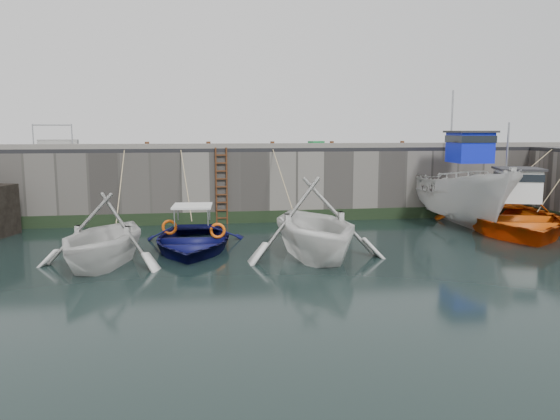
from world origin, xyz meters
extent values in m
plane|color=black|center=(0.00, 0.00, 0.00)|extent=(120.00, 120.00, 0.00)
cube|color=slate|center=(0.00, 12.50, 1.50)|extent=(30.00, 5.00, 3.00)
cube|color=black|center=(0.00, 12.50, 3.08)|extent=(30.00, 5.00, 0.16)
cube|color=slate|center=(0.00, 10.15, 3.26)|extent=(30.00, 0.30, 0.20)
cube|color=black|center=(0.00, 9.96, 0.25)|extent=(30.00, 0.08, 0.50)
cylinder|color=#3F1E0F|center=(-2.22, 9.92, 1.60)|extent=(0.07, 0.07, 3.20)
cylinder|color=#3F1E0F|center=(-1.78, 9.92, 1.60)|extent=(0.07, 0.07, 3.20)
cube|color=#3F1E0F|center=(-2.00, 9.90, 0.25)|extent=(0.44, 0.06, 0.05)
cube|color=#3F1E0F|center=(-2.00, 9.90, 0.58)|extent=(0.44, 0.06, 0.05)
cube|color=#3F1E0F|center=(-2.00, 9.90, 0.91)|extent=(0.44, 0.06, 0.05)
cube|color=#3F1E0F|center=(-2.00, 9.90, 1.24)|extent=(0.44, 0.06, 0.05)
cube|color=#3F1E0F|center=(-2.00, 9.90, 1.57)|extent=(0.44, 0.06, 0.05)
cube|color=#3F1E0F|center=(-2.00, 9.90, 1.90)|extent=(0.44, 0.06, 0.05)
cube|color=#3F1E0F|center=(-2.00, 9.90, 2.23)|extent=(0.44, 0.06, 0.05)
cube|color=#3F1E0F|center=(-2.00, 9.90, 2.56)|extent=(0.44, 0.06, 0.05)
cube|color=#3F1E0F|center=(-2.00, 9.90, 2.89)|extent=(0.44, 0.06, 0.05)
imported|color=silver|center=(-5.79, 3.30, 0.00)|extent=(5.05, 5.49, 2.42)
imported|color=#0A0B3E|center=(-3.24, 5.23, 0.00)|extent=(4.11, 5.49, 1.08)
imported|color=white|center=(0.48, 3.35, 0.00)|extent=(5.08, 5.72, 2.78)
imported|color=silver|center=(7.91, 8.38, 1.13)|extent=(3.17, 7.76, 2.96)
cube|color=#0E1DD5|center=(7.89, 7.78, 3.21)|extent=(1.46, 1.55, 1.20)
cube|color=black|center=(7.89, 7.78, 3.56)|extent=(1.52, 1.61, 0.28)
cube|color=#262628|center=(7.89, 7.78, 3.85)|extent=(1.66, 1.76, 0.08)
cylinder|color=#A5A8AD|center=(7.96, 9.58, 4.11)|extent=(0.08, 0.08, 3.00)
imported|color=#D64D0B|center=(9.17, 6.62, 0.44)|extent=(7.50, 8.90, 1.57)
cube|color=white|center=(8.98, 6.05, 1.82)|extent=(1.79, 1.86, 1.20)
cube|color=black|center=(8.98, 6.05, 2.17)|extent=(1.87, 1.93, 0.28)
cube|color=#262628|center=(8.98, 6.05, 2.46)|extent=(2.04, 2.11, 0.08)
cylinder|color=#A5A8AD|center=(9.54, 7.76, 2.72)|extent=(0.08, 0.08, 3.00)
cube|color=#198A3D|center=(2.30, 11.09, 3.29)|extent=(0.73, 0.63, 0.27)
cylinder|color=#A5A8AD|center=(-9.50, 10.60, 3.66)|extent=(0.05, 0.05, 1.00)
cylinder|color=#A5A8AD|center=(-8.00, 10.60, 3.66)|extent=(0.05, 0.05, 1.00)
cylinder|color=#A5A8AD|center=(-8.75, 10.60, 4.12)|extent=(1.50, 0.05, 0.05)
cube|color=gray|center=(-8.75, 11.10, 3.25)|extent=(1.60, 0.35, 0.18)
cube|color=gray|center=(-8.75, 11.45, 3.43)|extent=(1.60, 0.35, 0.18)
cylinder|color=#3F1E0F|center=(-5.00, 10.25, 3.30)|extent=(0.18, 0.18, 0.28)
cylinder|color=#3F1E0F|center=(-2.50, 10.25, 3.30)|extent=(0.18, 0.18, 0.28)
cylinder|color=#3F1E0F|center=(0.20, 10.25, 3.30)|extent=(0.18, 0.18, 0.28)
cylinder|color=#3F1E0F|center=(2.80, 10.25, 3.30)|extent=(0.18, 0.18, 0.28)
cylinder|color=#3F1E0F|center=(6.00, 10.25, 3.30)|extent=(0.18, 0.18, 0.28)
camera|label=1|loc=(-3.14, -12.85, 3.91)|focal=35.00mm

